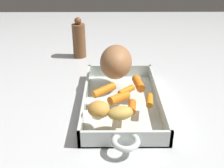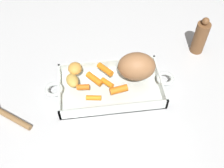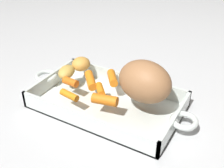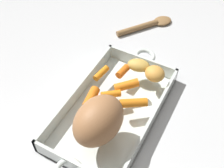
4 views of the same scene
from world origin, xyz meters
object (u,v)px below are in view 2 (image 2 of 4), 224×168
object	(u,v)px
pork_roast	(137,66)
baby_carrot_northeast	(94,98)
baby_carrot_center_right	(94,79)
baby_carrot_northwest	(119,90)
roasting_dish	(110,87)
potato_halved	(72,80)
baby_carrot_center_left	(105,69)
baby_carrot_long	(83,87)
serving_spoon	(3,113)
potato_golden_large	(75,68)
baby_carrot_short	(107,83)
pepper_mill	(200,37)

from	to	relation	value
pork_roast	baby_carrot_northeast	world-z (taller)	pork_roast
baby_carrot_center_right	baby_carrot_northwest	bearing A→B (deg)	143.22
roasting_dish	potato_halved	size ratio (longest dim) A/B	7.55
baby_carrot_center_left	baby_carrot_center_right	world-z (taller)	same
baby_carrot_northwest	roasting_dish	bearing A→B (deg)	-64.57
baby_carrot_long	baby_carrot_center_right	bearing A→B (deg)	-143.04
baby_carrot_center_left	baby_carrot_long	distance (m)	0.11
serving_spoon	potato_golden_large	bearing A→B (deg)	-118.35
potato_golden_large	baby_carrot_center_right	bearing A→B (deg)	142.11
baby_carrot_center_left	serving_spoon	size ratio (longest dim) A/B	0.36
potato_golden_large	baby_carrot_short	bearing A→B (deg)	146.08
pork_roast	baby_carrot_long	world-z (taller)	pork_roast
baby_carrot_center_left	potato_golden_large	bearing A→B (deg)	-5.75
baby_carrot_northeast	potato_golden_large	distance (m)	0.14
baby_carrot_center_left	potato_halved	world-z (taller)	potato_halved
roasting_dish	potato_golden_large	size ratio (longest dim) A/B	8.74
baby_carrot_center_left	serving_spoon	distance (m)	0.37
baby_carrot_northwest	potato_golden_large	xyz separation A→B (m)	(0.14, -0.11, 0.01)
baby_carrot_center_left	baby_carrot_northeast	distance (m)	0.13
pork_roast	potato_golden_large	size ratio (longest dim) A/B	2.47
baby_carrot_northeast	serving_spoon	world-z (taller)	baby_carrot_northeast
baby_carrot_long	baby_carrot_northwest	size ratio (longest dim) A/B	0.71
roasting_dish	potato_halved	world-z (taller)	potato_halved
pork_roast	potato_golden_large	xyz separation A→B (m)	(0.21, -0.04, -0.03)
baby_carrot_center_left	serving_spoon	world-z (taller)	baby_carrot_center_left
potato_golden_large	serving_spoon	bearing A→B (deg)	25.24
baby_carrot_center_right	baby_carrot_long	size ratio (longest dim) A/B	1.48
pork_roast	baby_carrot_long	bearing A→B (deg)	10.66
roasting_dish	baby_carrot_northeast	distance (m)	0.10
baby_carrot_short	potato_halved	size ratio (longest dim) A/B	0.81
pork_roast	potato_golden_large	bearing A→B (deg)	-12.05
serving_spoon	pepper_mill	world-z (taller)	pepper_mill
roasting_dish	baby_carrot_long	world-z (taller)	baby_carrot_long
serving_spoon	pepper_mill	distance (m)	0.76
baby_carrot_center_left	baby_carrot_short	bearing A→B (deg)	90.43
potato_golden_large	potato_halved	distance (m)	0.05
baby_carrot_short	potato_golden_large	size ratio (longest dim) A/B	0.93
baby_carrot_center_left	baby_carrot_short	xyz separation A→B (m)	(-0.00, 0.06, -0.00)
potato_golden_large	potato_halved	xyz separation A→B (m)	(0.01, 0.05, -0.00)
baby_carrot_center_right	baby_carrot_northeast	bearing A→B (deg)	83.56
baby_carrot_long	serving_spoon	world-z (taller)	baby_carrot_long
pork_roast	baby_carrot_center_left	world-z (taller)	pork_roast
pork_roast	baby_carrot_short	distance (m)	0.11
baby_carrot_northeast	baby_carrot_short	xyz separation A→B (m)	(-0.05, -0.06, 0.00)
pork_roast	baby_carrot_center_left	distance (m)	0.12
baby_carrot_northwest	serving_spoon	xyz separation A→B (m)	(0.39, 0.01, -0.05)
baby_carrot_center_right	roasting_dish	bearing A→B (deg)	169.18
baby_carrot_northwest	baby_carrot_short	bearing A→B (deg)	-45.99
baby_carrot_short	potato_halved	distance (m)	0.12
baby_carrot_center_left	potato_halved	distance (m)	0.12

